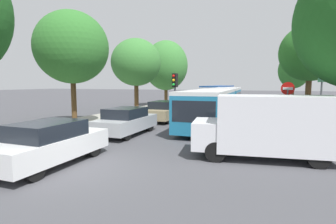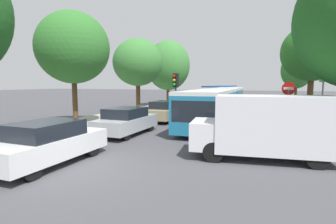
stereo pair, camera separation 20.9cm
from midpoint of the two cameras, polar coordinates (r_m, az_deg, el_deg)
name	(u,v)px [view 1 (the left image)]	position (r m, az deg, el deg)	size (l,w,h in m)	color
ground_plane	(87,170)	(8.91, -17.86, -12.00)	(200.00, 200.00, 0.00)	#47474C
kerb_strip_left	(136,111)	(25.67, -7.24, 0.22)	(3.20, 41.80, 0.14)	#9E998E
articulated_bus	(218,102)	(19.84, 10.47, 2.12)	(3.00, 15.85, 2.34)	teal
city_bus_rear	(219,93)	(39.01, 10.79, 4.16)	(3.01, 11.34, 2.42)	silver
queued_car_white	(49,143)	(9.78, -25.00, -6.14)	(1.83, 4.25, 1.47)	white
queued_car_silver	(126,121)	(14.24, -9.48, -1.95)	(1.80, 4.20, 1.45)	#B7BABF
queued_car_tan	(165,111)	(19.15, -1.05, 0.24)	(1.82, 4.23, 1.47)	tan
queued_car_green	(191,105)	(24.32, 4.81, 1.50)	(1.81, 4.23, 1.47)	#236638
white_van	(269,125)	(10.14, 20.52, -2.68)	(5.24, 2.68, 2.31)	silver
traffic_light	(175,87)	(17.29, 1.14, 5.43)	(0.38, 0.40, 3.40)	#56595E
no_entry_sign	(287,99)	(15.63, 24.18, 2.51)	(0.70, 0.08, 2.82)	#56595E
direction_sign_post	(322,87)	(16.91, 30.15, 4.76)	(0.23, 1.40, 3.60)	#56595E
tree_left_mid	(73,50)	(18.03, -20.30, 12.64)	(4.57, 4.57, 7.26)	#51381E
tree_left_far	(135,64)	(24.83, -7.34, 10.39)	(4.59, 4.59, 6.85)	#51381E
tree_left_distant	(166,67)	(31.74, -0.72, 9.80)	(5.18, 5.18, 7.80)	#51381E
tree_right_mid	(312,54)	(21.00, 28.60, 11.01)	(4.16, 4.16, 6.86)	#51381E
tree_right_far	(294,70)	(31.46, 25.55, 8.17)	(3.21, 3.21, 6.08)	#51381E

